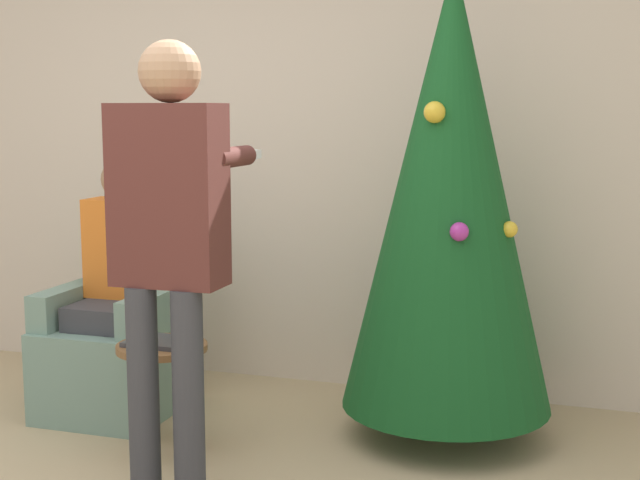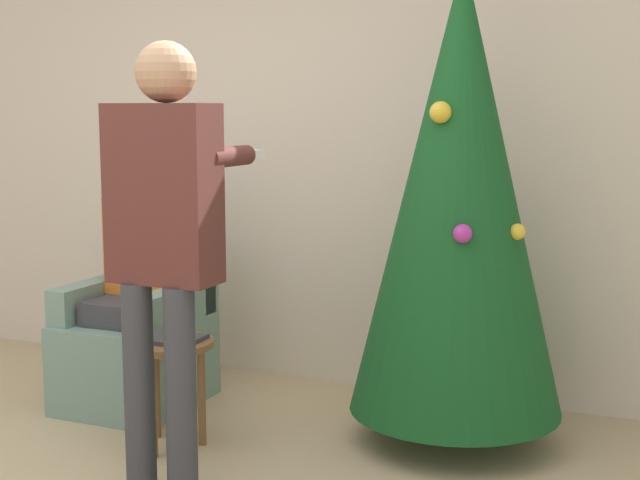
{
  "view_description": "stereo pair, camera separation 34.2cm",
  "coord_description": "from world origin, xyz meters",
  "views": [
    {
      "loc": [
        1.78,
        -2.41,
        1.52
      ],
      "look_at": [
        0.67,
        1.04,
        0.99
      ],
      "focal_mm": 50.0,
      "sensor_mm": 36.0,
      "label": 1
    },
    {
      "loc": [
        2.1,
        -2.29,
        1.52
      ],
      "look_at": [
        0.67,
        1.04,
        0.99
      ],
      "focal_mm": 50.0,
      "sensor_mm": 36.0,
      "label": 2
    }
  ],
  "objects": [
    {
      "name": "wall_back",
      "position": [
        0.0,
        2.23,
        1.35
      ],
      "size": [
        8.0,
        0.06,
        2.7
      ],
      "color": "beige",
      "rests_on": "ground_plane"
    },
    {
      "name": "christmas_tree",
      "position": [
        1.11,
        1.58,
        1.16
      ],
      "size": [
        0.96,
        0.96,
        2.17
      ],
      "color": "brown",
      "rests_on": "ground_plane"
    },
    {
      "name": "armchair",
      "position": [
        -0.54,
        1.48,
        0.35
      ],
      "size": [
        0.6,
        0.7,
        1.0
      ],
      "color": "gray",
      "rests_on": "ground_plane"
    },
    {
      "name": "person_seated",
      "position": [
        -0.54,
        1.45,
        0.7
      ],
      "size": [
        0.36,
        0.46,
        1.27
      ],
      "color": "#38383D",
      "rests_on": "ground_plane"
    },
    {
      "name": "person_standing",
      "position": [
        0.22,
        0.56,
        1.07
      ],
      "size": [
        0.44,
        0.57,
        1.78
      ],
      "color": "#38383D",
      "rests_on": "ground_plane"
    },
    {
      "name": "side_stool",
      "position": [
        -0.05,
        1.0,
        0.41
      ],
      "size": [
        0.4,
        0.4,
        0.5
      ],
      "color": "brown",
      "rests_on": "ground_plane"
    },
    {
      "name": "laptop",
      "position": [
        -0.05,
        1.0,
        0.51
      ],
      "size": [
        0.3,
        0.21,
        0.02
      ],
      "color": "#38383D",
      "rests_on": "side_stool"
    }
  ]
}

